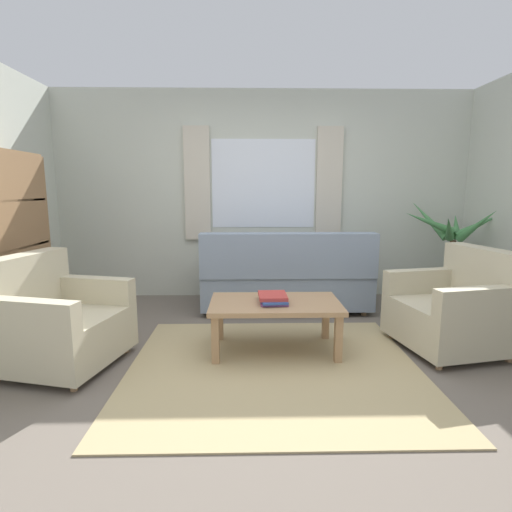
# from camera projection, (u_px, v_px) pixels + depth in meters

# --- Properties ---
(ground_plane) EXTENTS (6.24, 6.24, 0.00)m
(ground_plane) POSITION_uv_depth(u_px,v_px,m) (274.00, 368.00, 3.12)
(ground_plane) COLOR #6B6056
(wall_back) EXTENTS (5.32, 0.12, 2.60)m
(wall_back) POSITION_uv_depth(u_px,v_px,m) (263.00, 196.00, 5.13)
(wall_back) COLOR beige
(wall_back) RESTS_ON ground_plane
(window_with_curtains) EXTENTS (1.98, 0.07, 1.40)m
(window_with_curtains) POSITION_uv_depth(u_px,v_px,m) (263.00, 184.00, 5.03)
(window_with_curtains) COLOR white
(area_rug) EXTENTS (2.25, 2.05, 0.01)m
(area_rug) POSITION_uv_depth(u_px,v_px,m) (274.00, 367.00, 3.12)
(area_rug) COLOR tan
(area_rug) RESTS_ON ground_plane
(couch) EXTENTS (1.90, 0.82, 0.92)m
(couch) POSITION_uv_depth(u_px,v_px,m) (286.00, 279.00, 4.59)
(couch) COLOR gray
(couch) RESTS_ON ground_plane
(armchair_left) EXTENTS (1.00, 1.01, 0.88)m
(armchair_left) POSITION_uv_depth(u_px,v_px,m) (56.00, 322.00, 3.13)
(armchair_left) COLOR #BCB293
(armchair_left) RESTS_ON ground_plane
(armchair_right) EXTENTS (0.97, 0.98, 0.88)m
(armchair_right) POSITION_uv_depth(u_px,v_px,m) (455.00, 309.00, 3.46)
(armchair_right) COLOR #BCB293
(armchair_right) RESTS_ON ground_plane
(coffee_table) EXTENTS (1.10, 0.64, 0.44)m
(coffee_table) POSITION_uv_depth(u_px,v_px,m) (275.00, 308.00, 3.40)
(coffee_table) COLOR #A87F56
(coffee_table) RESTS_ON ground_plane
(book_stack_on_table) EXTENTS (0.24, 0.35, 0.07)m
(book_stack_on_table) POSITION_uv_depth(u_px,v_px,m) (273.00, 298.00, 3.36)
(book_stack_on_table) COLOR #7F478C
(book_stack_on_table) RESTS_ON coffee_table
(potted_plant) EXTENTS (1.12, 1.02, 1.27)m
(potted_plant) POSITION_uv_depth(u_px,v_px,m) (450.00, 268.00, 4.73)
(potted_plant) COLOR #56565B
(potted_plant) RESTS_ON ground_plane
(bookshelf) EXTENTS (0.30, 0.94, 1.72)m
(bookshelf) POSITION_uv_depth(u_px,v_px,m) (13.00, 244.00, 3.64)
(bookshelf) COLOR olive
(bookshelf) RESTS_ON ground_plane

